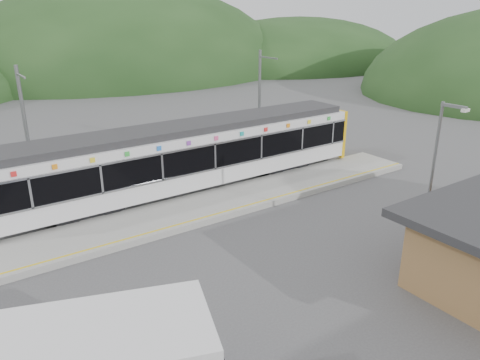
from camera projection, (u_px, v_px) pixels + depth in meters
ground at (248, 233)px, 20.89m from camera, size 120.00×120.00×0.00m
hills at (281, 174)px, 28.27m from camera, size 146.00×149.00×26.00m
platform at (210, 206)px, 23.38m from camera, size 26.00×3.20×0.30m
yellow_line at (224, 212)px, 22.33m from camera, size 26.00×0.10×0.01m
train at (193, 154)px, 25.12m from camera, size 20.44×3.01×3.74m
catenary_mast_west at (27, 136)px, 22.49m from camera, size 0.18×1.80×7.00m
catenary_mast_east at (260, 104)px, 29.96m from camera, size 0.18×1.80×7.00m
lamp_post at (437, 163)px, 18.72m from camera, size 0.36×1.07×6.07m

